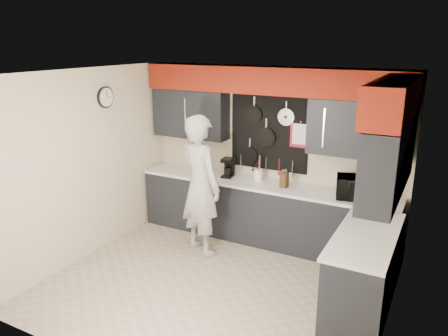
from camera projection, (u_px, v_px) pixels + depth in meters
The scene contains 10 objects.
ground at pixel (216, 284), 5.48m from camera, with size 4.00×4.00×0.00m, color tan.
back_wall_assembly at pixel (270, 108), 6.26m from camera, with size 4.00×0.36×2.60m.
right_wall_assembly at pixel (392, 146), 4.31m from camera, with size 0.36×3.50×2.60m.
left_wall_assembly at pixel (90, 162), 6.01m from camera, with size 0.05×3.50×2.60m.
base_cabinets at pixel (286, 226), 6.08m from camera, with size 3.95×2.20×0.92m.
microwave at pixel (357, 188), 5.77m from camera, with size 0.54×0.36×0.30m, color black.
knife_block at pixel (284, 180), 6.21m from camera, with size 0.10×0.10×0.22m, color #3B2412.
utensil_crock at pixel (258, 175), 6.52m from camera, with size 0.13×0.13×0.17m, color white.
coffee_maker at pixel (228, 167), 6.69m from camera, with size 0.19×0.22×0.30m.
person at pixel (200, 186), 6.08m from camera, with size 0.73×0.48×2.00m, color #B5B4B2.
Camera 1 is at (2.35, -4.23, 2.96)m, focal length 35.00 mm.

